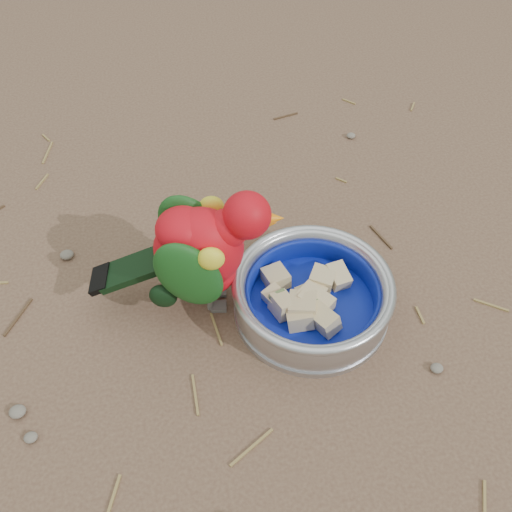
{
  "coord_description": "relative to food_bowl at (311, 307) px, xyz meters",
  "views": [
    {
      "loc": [
        -0.04,
        -0.48,
        0.63
      ],
      "look_at": [
        0.05,
        -0.01,
        0.08
      ],
      "focal_mm": 40.0,
      "sensor_mm": 36.0,
      "label": 1
    }
  ],
  "objects": [
    {
      "name": "ground",
      "position": [
        -0.12,
        0.05,
        -0.01
      ],
      "size": [
        60.0,
        60.0,
        0.0
      ],
      "primitive_type": "plane",
      "color": "brown"
    },
    {
      "name": "food_bowl",
      "position": [
        0.0,
        0.0,
        0.0
      ],
      "size": [
        0.21,
        0.21,
        0.02
      ],
      "primitive_type": "cylinder",
      "color": "#B2B2BA",
      "rests_on": "ground"
    },
    {
      "name": "bowl_wall",
      "position": [
        0.0,
        0.0,
        0.03
      ],
      "size": [
        0.21,
        0.21,
        0.04
      ],
      "primitive_type": null,
      "color": "#B2B2BA",
      "rests_on": "food_bowl"
    },
    {
      "name": "fruit_wedges",
      "position": [
        0.0,
        0.0,
        0.02
      ],
      "size": [
        0.12,
        0.12,
        0.03
      ],
      "primitive_type": null,
      "color": "tan",
      "rests_on": "food_bowl"
    },
    {
      "name": "lory_parrot",
      "position": [
        -0.13,
        0.04,
        0.08
      ],
      "size": [
        0.24,
        0.14,
        0.18
      ],
      "primitive_type": null,
      "rotation": [
        0.0,
        0.0,
        -1.71
      ],
      "color": "red",
      "rests_on": "ground"
    },
    {
      "name": "ground_debris",
      "position": [
        -0.1,
        0.14,
        -0.01
      ],
      "size": [
        0.9,
        0.8,
        0.01
      ],
      "primitive_type": null,
      "color": "olive",
      "rests_on": "ground"
    }
  ]
}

